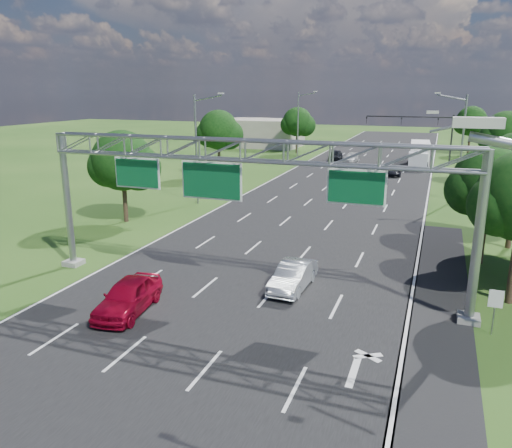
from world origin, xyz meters
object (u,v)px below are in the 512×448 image
at_px(sign_gantry, 244,162).
at_px(silver_sedan, 293,276).
at_px(box_truck, 419,155).
at_px(red_coupe, 128,296).
at_px(regulatory_sign, 495,303).
at_px(traffic_signal, 426,127).

xyz_separation_m(sign_gantry, silver_sedan, (2.39, 1.02, -6.16)).
relative_size(sign_gantry, box_truck, 2.65).
xyz_separation_m(sign_gantry, red_coupe, (-4.28, -4.54, -6.08)).
bearing_deg(sign_gantry, red_coupe, -133.35).
relative_size(regulatory_sign, silver_sedan, 0.47).
height_order(traffic_signal, silver_sedan, traffic_signal).
distance_m(red_coupe, box_truck, 55.54).
relative_size(traffic_signal, red_coupe, 2.55).
distance_m(silver_sedan, box_truck, 49.08).
bearing_deg(traffic_signal, box_truck, -99.44).
distance_m(regulatory_sign, red_coupe, 16.74).
xyz_separation_m(regulatory_sign, silver_sedan, (-9.68, 2.04, -0.78)).
xyz_separation_m(regulatory_sign, box_truck, (-5.43, 50.93, 0.09)).
distance_m(regulatory_sign, traffic_signal, 54.37).
bearing_deg(box_truck, silver_sedan, -97.92).
bearing_deg(traffic_signal, sign_gantry, -97.68).
bearing_deg(regulatory_sign, sign_gantry, 175.17).
relative_size(sign_gantry, regulatory_sign, 11.19).
distance_m(sign_gantry, silver_sedan, 6.69).
distance_m(sign_gantry, red_coupe, 8.71).
bearing_deg(silver_sedan, red_coupe, -137.66).
relative_size(regulatory_sign, traffic_signal, 0.17).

